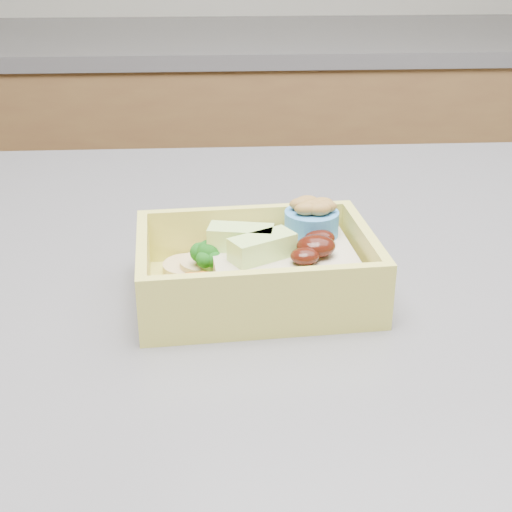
{
  "coord_description": "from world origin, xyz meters",
  "views": [
    {
      "loc": [
        0.11,
        -0.47,
        1.15
      ],
      "look_at": [
        0.13,
        -0.04,
        0.95
      ],
      "focal_mm": 50.0,
      "sensor_mm": 36.0,
      "label": 1
    }
  ],
  "objects": [
    {
      "name": "bento_box",
      "position": [
        0.14,
        -0.04,
        0.94
      ],
      "size": [
        0.16,
        0.12,
        0.06
      ],
      "rotation": [
        0.0,
        0.0,
        0.07
      ],
      "color": "#D7D058",
      "rests_on": "island"
    },
    {
      "name": "back_cabinets",
      "position": [
        0.0,
        1.23,
        0.89
      ],
      "size": [
        3.2,
        0.62,
        2.3
      ],
      "color": "brown",
      "rests_on": "ground"
    }
  ]
}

